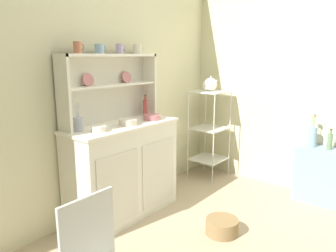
% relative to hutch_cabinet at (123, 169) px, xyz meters
% --- Properties ---
extents(wall_back, '(3.84, 0.05, 2.50)m').
position_rel_hutch_cabinet_xyz_m(wall_back, '(0.03, 0.26, 0.80)').
color(wall_back, beige).
rests_on(wall_back, ground).
extents(wall_right, '(0.05, 3.84, 2.50)m').
position_rel_hutch_cabinet_xyz_m(wall_right, '(1.65, -1.37, 0.80)').
color(wall_right, beige).
rests_on(wall_right, ground).
extents(hutch_cabinet, '(1.10, 0.45, 0.88)m').
position_rel_hutch_cabinet_xyz_m(hutch_cabinet, '(0.00, 0.00, 0.00)').
color(hutch_cabinet, white).
rests_on(hutch_cabinet, ground).
extents(hutch_shelf_unit, '(1.03, 0.18, 0.62)m').
position_rel_hutch_cabinet_xyz_m(hutch_shelf_unit, '(-0.00, 0.16, 0.79)').
color(hutch_shelf_unit, silver).
rests_on(hutch_shelf_unit, hutch_cabinet).
extents(bakers_rack, '(0.40, 0.37, 1.07)m').
position_rel_hutch_cabinet_xyz_m(bakers_rack, '(1.34, -0.09, 0.20)').
color(bakers_rack, silver).
rests_on(bakers_rack, ground).
extents(side_shelf_blue, '(0.28, 0.48, 0.56)m').
position_rel_hutch_cabinet_xyz_m(side_shelf_blue, '(1.47, -1.36, -0.17)').
color(side_shelf_blue, '#849EBC').
rests_on(side_shelf_blue, ground).
extents(floor_basket, '(0.27, 0.27, 0.13)m').
position_rel_hutch_cabinet_xyz_m(floor_basket, '(0.28, -0.89, -0.39)').
color(floor_basket, '#93754C').
rests_on(floor_basket, ground).
extents(cup_terracotta_0, '(0.08, 0.07, 0.09)m').
position_rel_hutch_cabinet_xyz_m(cup_terracotta_0, '(-0.34, 0.12, 1.09)').
color(cup_terracotta_0, '#C67556').
rests_on(cup_terracotta_0, hutch_shelf_unit).
extents(cup_sky_1, '(0.09, 0.08, 0.08)m').
position_rel_hutch_cabinet_xyz_m(cup_sky_1, '(-0.12, 0.12, 1.08)').
color(cup_sky_1, '#8EB2D1').
rests_on(cup_sky_1, hutch_shelf_unit).
extents(cup_lilac_2, '(0.08, 0.07, 0.09)m').
position_rel_hutch_cabinet_xyz_m(cup_lilac_2, '(0.11, 0.12, 1.09)').
color(cup_lilac_2, '#B79ECC').
rests_on(cup_lilac_2, hutch_shelf_unit).
extents(cup_cream_3, '(0.10, 0.08, 0.09)m').
position_rel_hutch_cabinet_xyz_m(cup_cream_3, '(0.34, 0.12, 1.09)').
color(cup_cream_3, silver).
rests_on(cup_cream_3, hutch_shelf_unit).
extents(bowl_mixing_large, '(0.12, 0.12, 0.05)m').
position_rel_hutch_cabinet_xyz_m(bowl_mixing_large, '(-0.32, -0.07, 0.45)').
color(bowl_mixing_large, silver).
rests_on(bowl_mixing_large, hutch_cabinet).
extents(bowl_floral_medium, '(0.16, 0.16, 0.05)m').
position_rel_hutch_cabinet_xyz_m(bowl_floral_medium, '(-0.00, -0.07, 0.45)').
color(bowl_floral_medium, silver).
rests_on(bowl_floral_medium, hutch_cabinet).
extents(bowl_cream_small, '(0.17, 0.17, 0.05)m').
position_rel_hutch_cabinet_xyz_m(bowl_cream_small, '(0.32, -0.07, 0.45)').
color(bowl_cream_small, '#D17A84').
rests_on(bowl_cream_small, hutch_cabinet).
extents(jam_bottle, '(0.05, 0.05, 0.22)m').
position_rel_hutch_cabinet_xyz_m(jam_bottle, '(0.41, 0.09, 0.52)').
color(jam_bottle, '#B74C47').
rests_on(jam_bottle, hutch_cabinet).
extents(utensil_jar, '(0.08, 0.08, 0.23)m').
position_rel_hutch_cabinet_xyz_m(utensil_jar, '(-0.41, 0.08, 0.49)').
color(utensil_jar, '#B2B7C6').
rests_on(utensil_jar, hutch_cabinet).
extents(porcelain_teapot, '(0.25, 0.16, 0.18)m').
position_rel_hutch_cabinet_xyz_m(porcelain_teapot, '(1.34, -0.09, 0.69)').
color(porcelain_teapot, white).
rests_on(porcelain_teapot, bakers_rack).
extents(flower_vase, '(0.09, 0.09, 0.36)m').
position_rel_hutch_cabinet_xyz_m(flower_vase, '(1.47, -1.24, 0.23)').
color(flower_vase, '#8EB2D1').
rests_on(flower_vase, side_shelf_blue).
extents(oil_bottle, '(0.05, 0.05, 0.21)m').
position_rel_hutch_cabinet_xyz_m(oil_bottle, '(1.47, -1.41, 0.20)').
color(oil_bottle, '#6B8C60').
rests_on(oil_bottle, side_shelf_blue).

